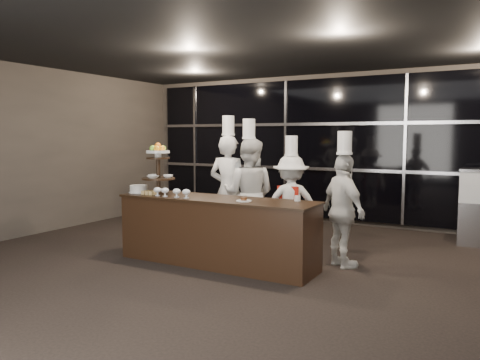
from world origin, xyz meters
The scene contains 13 objects.
room centered at (0.00, 0.00, 1.50)m, with size 10.00×10.00×10.00m.
window_wall centered at (0.00, 4.94, 1.50)m, with size 8.60×0.10×2.80m.
buffet_counter centered at (-0.59, 1.23, 0.47)m, with size 2.84×0.74×0.92m.
display_stand centered at (-1.59, 1.23, 1.34)m, with size 0.48×0.48×0.74m.
compotes centered at (-1.19, 1.01, 1.00)m, with size 0.61×0.11×0.12m.
layer_cake centered at (-1.93, 1.18, 0.97)m, with size 0.30×0.30×0.11m.
pastry_squares centered at (-1.63, 1.07, 0.95)m, with size 0.20×0.13×0.05m.
small_plate centered at (-0.11, 1.13, 0.94)m, with size 0.20×0.20×0.05m.
chef_cup centered at (0.49, 1.48, 0.96)m, with size 0.08×0.08×0.07m, color white.
chef_a centered at (-1.00, 2.24, 0.91)m, with size 0.68×0.48×2.08m.
chef_b centered at (-0.64, 2.25, 0.87)m, with size 0.97×0.83×2.02m.
chef_c centered at (-0.02, 2.47, 0.75)m, with size 1.09×0.93×1.77m.
chef_d centered at (0.95, 1.95, 0.78)m, with size 0.92×0.86×1.83m.
Camera 1 is at (2.78, -4.11, 1.76)m, focal length 35.00 mm.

